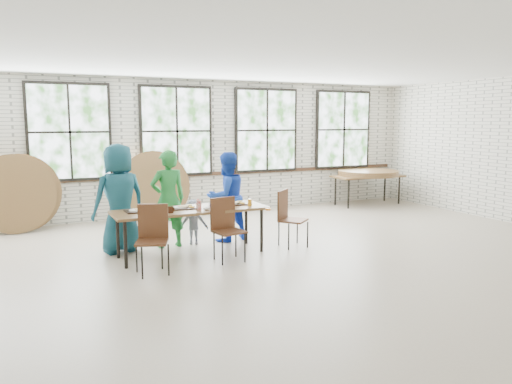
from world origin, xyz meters
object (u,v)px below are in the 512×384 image
Objects in this scene: dining_table at (191,212)px; chair_near_left at (153,233)px; storage_table at (368,178)px; chair_near_right at (226,224)px.

dining_table is 2.53× the size of chair_near_left.
chair_near_left reaches higher than storage_table.
storage_table is at bearing 23.51° from chair_near_right.
chair_near_left reaches higher than dining_table.
chair_near_left and chair_near_right have the same top height.
chair_near_right is 0.52× the size of storage_table.
chair_near_left is 7.10m from storage_table.
chair_near_right is (1.16, 0.15, 0.00)m from chair_near_left.
dining_table is at bearing -152.04° from storage_table.
chair_near_left is 1.17m from chair_near_right.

